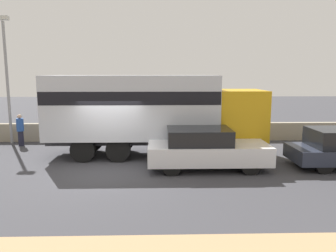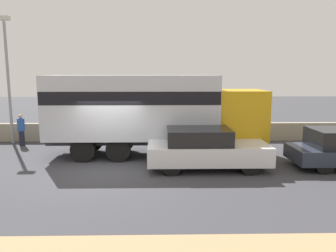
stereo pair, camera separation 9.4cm
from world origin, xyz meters
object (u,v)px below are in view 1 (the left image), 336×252
box_truck (150,109)px  car_hatchback (206,148)px  pedestrian (20,130)px  street_lamp (6,70)px

box_truck → car_hatchback: 3.20m
pedestrian → car_hatchback: bearing=-25.9°
car_hatchback → pedestrian: bearing=154.1°
street_lamp → box_truck: street_lamp is taller
street_lamp → pedestrian: bearing=-41.8°
street_lamp → car_hatchback: size_ratio=1.41×
street_lamp → pedestrian: 3.08m
street_lamp → car_hatchback: street_lamp is taller
street_lamp → box_truck: (7.25, -2.85, -1.66)m
box_truck → car_hatchback: box_truck is taller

